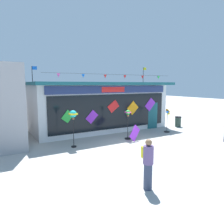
% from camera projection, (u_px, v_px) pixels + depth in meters
% --- Properties ---
extents(ground_plane, '(80.00, 80.00, 0.00)m').
position_uv_depth(ground_plane, '(143.00, 148.00, 11.29)').
color(ground_plane, '#ADAAA5').
extents(kite_shop_building, '(10.29, 5.96, 4.89)m').
position_uv_depth(kite_shop_building, '(96.00, 105.00, 16.69)').
color(kite_shop_building, silver).
rests_on(kite_shop_building, ground_plane).
extents(wind_spinner_far_left, '(0.39, 0.39, 2.03)m').
position_uv_depth(wind_spinner_far_left, '(73.00, 116.00, 11.32)').
color(wind_spinner_far_left, black).
rests_on(wind_spinner_far_left, ground_plane).
extents(wind_spinner_left, '(0.39, 0.39, 1.84)m').
position_uv_depth(wind_spinner_left, '(128.00, 119.00, 13.07)').
color(wind_spinner_left, black).
rests_on(wind_spinner_left, ground_plane).
extents(wind_spinner_center_left, '(0.45, 0.40, 1.70)m').
position_uv_depth(wind_spinner_center_left, '(168.00, 117.00, 14.97)').
color(wind_spinner_center_left, black).
rests_on(wind_spinner_center_left, ground_plane).
extents(person_mid_plaza, '(0.36, 0.47, 1.68)m').
position_uv_depth(person_mid_plaza, '(148.00, 163.00, 6.83)').
color(person_mid_plaza, '#333D56').
rests_on(person_mid_plaza, ground_plane).
extents(trash_bin, '(0.52, 0.52, 0.83)m').
position_uv_depth(trash_bin, '(178.00, 121.00, 17.06)').
color(trash_bin, '#2D4238').
rests_on(trash_bin, ground_plane).
extents(display_kite_on_ground, '(0.97, 0.30, 0.97)m').
position_uv_depth(display_kite_on_ground, '(135.00, 133.00, 12.72)').
color(display_kite_on_ground, purple).
rests_on(display_kite_on_ground, ground_plane).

